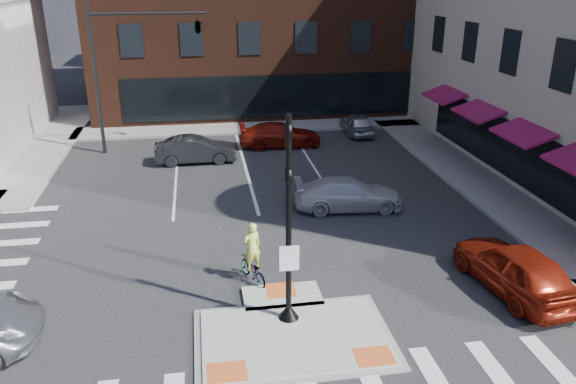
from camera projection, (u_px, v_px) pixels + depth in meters
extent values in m
plane|color=#28282B|center=(291.00, 329.00, 15.85)|extent=(120.00, 120.00, 0.00)
cube|color=gray|center=(294.00, 339.00, 15.38)|extent=(5.40, 3.60, 0.06)
cube|color=#A8A8A3|center=(294.00, 338.00, 15.37)|extent=(5.00, 3.20, 0.12)
cube|color=#A8A8A3|center=(282.00, 297.00, 17.30)|extent=(2.40, 1.40, 0.12)
cube|color=orange|center=(227.00, 372.00, 13.96)|extent=(1.00, 0.80, 0.01)
cube|color=orange|center=(374.00, 356.00, 14.53)|extent=(1.00, 0.80, 0.01)
cube|color=orange|center=(281.00, 290.00, 17.55)|extent=(0.90, 0.90, 0.01)
cube|color=gray|center=(48.00, 144.00, 32.56)|extent=(3.00, 20.00, 0.15)
cube|color=gray|center=(480.00, 183.00, 26.62)|extent=(3.00, 24.00, 0.15)
cube|color=gray|center=(281.00, 126.00, 36.48)|extent=(26.00, 3.00, 0.15)
cube|color=black|center=(278.00, 96.00, 36.77)|extent=(20.00, 0.12, 2.80)
cube|color=black|center=(509.00, 149.00, 26.20)|extent=(0.12, 16.00, 2.60)
cube|color=#A51657|center=(499.00, 121.00, 25.61)|extent=(1.46, 3.00, 0.58)
cube|color=#A51657|center=(444.00, 95.00, 31.12)|extent=(1.46, 3.00, 0.58)
cube|color=slate|center=(176.00, 15.00, 61.19)|extent=(10.00, 12.00, 10.00)
cube|color=brown|center=(291.00, 3.00, 64.60)|extent=(12.00, 12.00, 12.00)
cone|color=black|center=(289.00, 311.00, 16.09)|extent=(0.60, 0.60, 0.45)
cylinder|color=black|center=(289.00, 220.00, 15.05)|extent=(0.16, 0.16, 5.80)
cube|color=white|center=(289.00, 258.00, 15.34)|extent=(0.55, 0.04, 0.75)
imported|color=black|center=(289.00, 145.00, 14.28)|extent=(0.18, 0.22, 1.10)
imported|color=black|center=(289.00, 189.00, 14.72)|extent=(0.18, 0.22, 1.10)
cylinder|color=black|center=(96.00, 81.00, 29.80)|extent=(0.20, 0.20, 8.00)
cylinder|color=black|center=(148.00, 13.00, 29.01)|extent=(6.00, 0.14, 0.14)
imported|color=black|center=(198.00, 25.00, 29.60)|extent=(0.48, 2.24, 0.90)
imported|color=maroon|center=(515.00, 268.00, 17.49)|extent=(2.48, 4.88, 1.59)
imported|color=silver|center=(349.00, 194.00, 23.70)|extent=(4.68, 2.21, 1.32)
imported|color=#28292E|center=(195.00, 150.00, 29.47)|extent=(4.23, 1.53, 1.39)
imported|color=#BABDC2|center=(357.00, 124.00, 34.72)|extent=(1.53, 3.80, 1.29)
imported|color=maroon|center=(280.00, 135.00, 32.23)|extent=(4.68, 1.96, 1.35)
imported|color=#3F3F44|center=(253.00, 270.00, 18.15)|extent=(1.12, 1.71, 0.85)
imported|color=#DEEA52|center=(252.00, 246.00, 17.85)|extent=(0.69, 0.58, 1.62)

